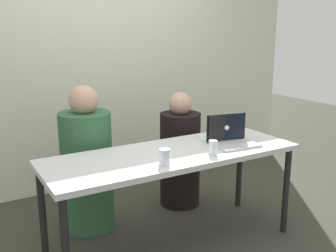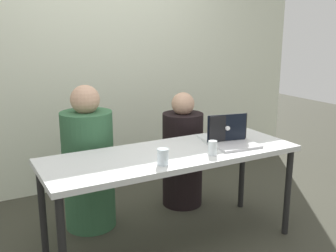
% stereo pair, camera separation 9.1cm
% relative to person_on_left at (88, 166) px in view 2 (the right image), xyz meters
% --- Properties ---
extents(ground_plane, '(12.00, 12.00, 0.00)m').
position_rel_person_on_left_xyz_m(ground_plane, '(0.45, -0.61, -0.53)').
color(ground_plane, '#3A392E').
extents(back_wall, '(4.91, 0.10, 2.45)m').
position_rel_person_on_left_xyz_m(back_wall, '(0.45, 0.92, 0.69)').
color(back_wall, silver).
rests_on(back_wall, ground).
extents(desk, '(1.89, 0.67, 0.75)m').
position_rel_person_on_left_xyz_m(desk, '(0.45, -0.61, 0.15)').
color(desk, silver).
rests_on(desk, ground).
extents(person_on_left, '(0.46, 0.46, 1.20)m').
position_rel_person_on_left_xyz_m(person_on_left, '(0.00, 0.00, 0.00)').
color(person_on_left, '#32613E').
rests_on(person_on_left, ground).
extents(person_on_right, '(0.39, 0.39, 1.07)m').
position_rel_person_on_left_xyz_m(person_on_right, '(0.90, -0.00, -0.06)').
color(person_on_right, black).
rests_on(person_on_right, ground).
extents(laptop_back_right, '(0.36, 0.30, 0.23)m').
position_rel_person_on_left_xyz_m(laptop_back_right, '(0.95, -0.54, 0.27)').
color(laptop_back_right, silver).
rests_on(laptop_back_right, desk).
extents(laptop_front_right, '(0.35, 0.28, 0.23)m').
position_rel_person_on_left_xyz_m(laptop_front_right, '(0.94, -0.69, 0.27)').
color(laptop_front_right, silver).
rests_on(laptop_front_right, desk).
extents(water_glass_left, '(0.08, 0.08, 0.11)m').
position_rel_person_on_left_xyz_m(water_glass_left, '(0.26, -0.82, 0.27)').
color(water_glass_left, silver).
rests_on(water_glass_left, desk).
extents(water_glass_right, '(0.06, 0.06, 0.10)m').
position_rel_person_on_left_xyz_m(water_glass_right, '(0.67, -0.81, 0.26)').
color(water_glass_right, white).
rests_on(water_glass_right, desk).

